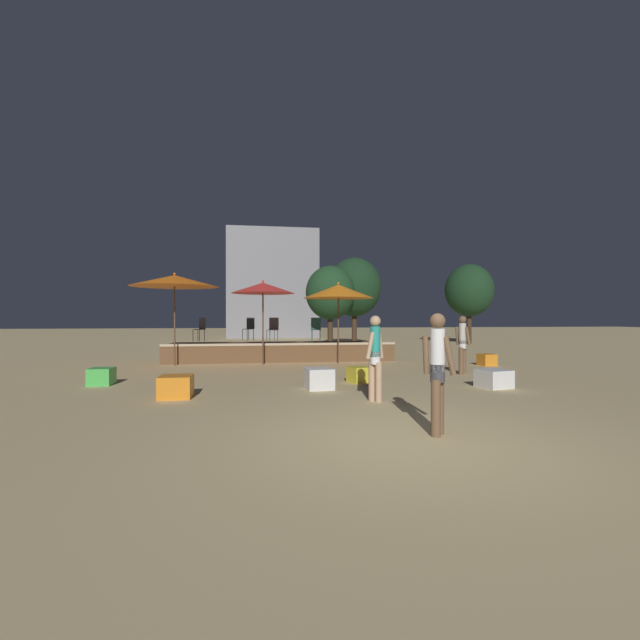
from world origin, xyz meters
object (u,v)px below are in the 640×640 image
at_px(cube_seat_2, 487,360).
at_px(bistro_chair_2, 201,327).
at_px(patio_umbrella_1, 175,281).
at_px(cube_seat_3, 176,387).
at_px(patio_umbrella_0, 338,291).
at_px(background_tree_0, 469,290).
at_px(person_0, 462,343).
at_px(cube_seat_0, 494,379).
at_px(person_2, 438,370).
at_px(background_tree_1, 330,293).
at_px(frisbee_disc, 370,384).
at_px(cube_seat_5, 319,379).
at_px(background_tree_2, 354,287).
at_px(bistro_chair_1, 249,327).
at_px(person_1, 375,356).
at_px(cube_seat_1, 101,376).
at_px(cube_seat_4, 359,375).
at_px(bistro_chair_3, 316,327).
at_px(bistro_chair_0, 273,327).
at_px(patio_umbrella_2, 263,288).

bearing_deg(cube_seat_2, bistro_chair_2, 159.31).
relative_size(patio_umbrella_1, cube_seat_3, 4.93).
bearing_deg(patio_umbrella_0, cube_seat_3, -127.47).
height_order(patio_umbrella_0, background_tree_0, background_tree_0).
distance_m(patio_umbrella_0, cube_seat_3, 7.63).
distance_m(person_0, bistro_chair_2, 9.61).
xyz_separation_m(patio_umbrella_1, cube_seat_0, (8.00, -5.67, -2.60)).
bearing_deg(person_2, background_tree_1, 35.39).
distance_m(bistro_chair_2, background_tree_1, 7.83).
bearing_deg(frisbee_disc, cube_seat_3, -167.51).
xyz_separation_m(cube_seat_5, background_tree_2, (4.03, 13.68, 3.03)).
xyz_separation_m(patio_umbrella_1, bistro_chair_1, (2.41, 2.24, -1.57)).
xyz_separation_m(person_1, bistro_chair_1, (-2.47, 9.07, 0.37)).
relative_size(patio_umbrella_1, background_tree_1, 0.72).
height_order(frisbee_disc, background_tree_2, background_tree_2).
distance_m(background_tree_0, background_tree_2, 7.54).
distance_m(patio_umbrella_0, background_tree_0, 13.96).
distance_m(cube_seat_0, background_tree_0, 17.31).
distance_m(cube_seat_1, background_tree_2, 15.60).
relative_size(person_1, bistro_chair_2, 1.82).
bearing_deg(background_tree_2, person_2, -99.67).
bearing_deg(cube_seat_4, cube_seat_1, 175.00).
bearing_deg(cube_seat_1, cube_seat_5, -14.97).
bearing_deg(person_2, cube_seat_4, 39.30).
distance_m(patio_umbrella_0, cube_seat_2, 5.47).
relative_size(bistro_chair_1, background_tree_0, 0.19).
distance_m(patio_umbrella_0, bistro_chair_3, 1.77).
distance_m(cube_seat_5, background_tree_0, 19.03).
relative_size(patio_umbrella_0, cube_seat_1, 5.37).
distance_m(person_0, bistro_chair_3, 5.65).
distance_m(patio_umbrella_1, person_1, 8.62).
relative_size(patio_umbrella_1, bistro_chair_3, 3.42).
xyz_separation_m(patio_umbrella_0, bistro_chair_0, (-2.22, 1.03, -1.27)).
relative_size(patio_umbrella_2, person_1, 1.75).
bearing_deg(person_2, patio_umbrella_0, 37.66).
bearing_deg(background_tree_1, cube_seat_2, -66.14).
distance_m(cube_seat_3, cube_seat_5, 3.03).
relative_size(cube_seat_2, background_tree_0, 0.11).
bearing_deg(patio_umbrella_2, cube_seat_1, -135.41).
distance_m(cube_seat_2, cube_seat_4, 5.89).
xyz_separation_m(cube_seat_1, bistro_chair_2, (1.54, 6.08, 1.03)).
height_order(cube_seat_2, bistro_chair_1, bistro_chair_1).
xyz_separation_m(bistro_chair_3, background_tree_1, (1.61, 6.06, 1.62)).
relative_size(background_tree_0, background_tree_2, 0.99).
height_order(patio_umbrella_1, bistro_chair_1, patio_umbrella_1).
xyz_separation_m(cube_seat_1, cube_seat_5, (5.00, -1.34, 0.03)).
relative_size(bistro_chair_1, bistro_chair_3, 1.00).
xyz_separation_m(bistro_chair_1, background_tree_2, (5.66, 6.17, 2.03)).
height_order(cube_seat_3, background_tree_2, background_tree_2).
distance_m(cube_seat_0, cube_seat_3, 6.94).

